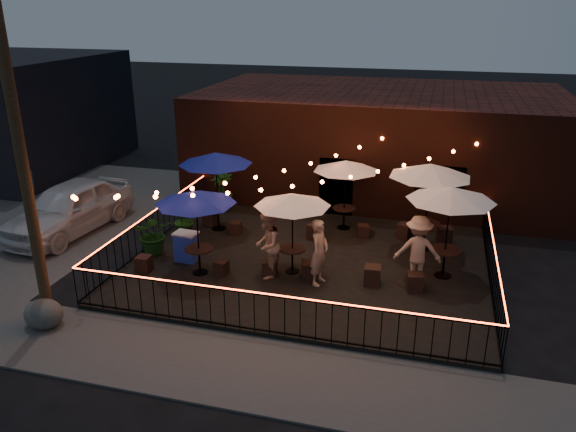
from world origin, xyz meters
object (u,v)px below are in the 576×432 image
cafe_table_1 (216,159)px  cafe_table_5 (430,171)px  cafe_table_0 (196,198)px  cafe_table_4 (451,195)px  cafe_table_2 (293,201)px  cafe_table_3 (346,167)px  cooler (187,246)px  utility_pole (22,161)px  boulder (44,314)px

cafe_table_1 → cafe_table_5: cafe_table_5 is taller
cafe_table_0 → cafe_table_4: bearing=13.6°
cafe_table_2 → cafe_table_3: cafe_table_3 is taller
cafe_table_2 → cafe_table_0: bearing=-162.9°
cafe_table_0 → cooler: bearing=136.6°
cafe_table_3 → cafe_table_0: bearing=-127.2°
utility_pole → cooler: 5.39m
utility_pole → cooler: utility_pole is taller
cafe_table_0 → cafe_table_1: size_ratio=0.91×
cafe_table_1 → cafe_table_3: (4.01, 1.16, -0.25)m
cafe_table_3 → cafe_table_4: bearing=-40.3°
cafe_table_4 → boulder: cafe_table_4 is taller
cafe_table_4 → cooler: 7.53m
utility_pole → cafe_table_4: size_ratio=3.10×
cafe_table_3 → cafe_table_4: 4.27m
cafe_table_2 → cafe_table_5: 4.36m
cafe_table_0 → cafe_table_2: 2.58m
cafe_table_1 → cafe_table_4: 7.43m
cooler → cafe_table_2: bearing=6.5°
cafe_table_2 → boulder: 6.72m
cafe_table_0 → cafe_table_2: (2.46, 0.76, -0.11)m
cafe_table_5 → boulder: cafe_table_5 is taller
cafe_table_2 → cooler: 3.56m
cafe_table_1 → cafe_table_0: bearing=-77.4°
cafe_table_3 → cafe_table_5: bearing=-20.3°
cafe_table_3 → utility_pole: bearing=-128.6°
cafe_table_1 → boulder: 7.11m
cafe_table_0 → cafe_table_2: cafe_table_0 is taller
cafe_table_2 → cafe_table_3: bearing=77.0°
cafe_table_3 → boulder: cafe_table_3 is taller
cafe_table_0 → cafe_table_5: cafe_table_5 is taller
cafe_table_0 → boulder: (-2.52, -3.34, -2.00)m
utility_pole → cafe_table_3: (5.91, 7.40, -1.72)m
boulder → cafe_table_2: bearing=39.5°
boulder → cafe_table_1: bearing=74.6°
utility_pole → cafe_table_0: size_ratio=2.89×
cafe_table_5 → cooler: bearing=-157.8°
utility_pole → cooler: bearing=62.5°
cafe_table_4 → cafe_table_0: bearing=-166.4°
cafe_table_2 → cooler: cafe_table_2 is taller
cafe_table_5 → boulder: 11.02m
cafe_table_0 → utility_pole: bearing=-130.6°
cooler → cafe_table_1: bearing=95.1°
cafe_table_2 → cafe_table_4: bearing=11.5°
cafe_table_5 → cooler: (-6.63, -2.71, -2.00)m
cafe_table_4 → cafe_table_5: bearing=108.7°
cafe_table_0 → cafe_table_3: size_ratio=1.01×
utility_pole → cafe_table_2: bearing=36.9°
utility_pole → boulder: 3.66m
utility_pole → cafe_table_3: bearing=51.4°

